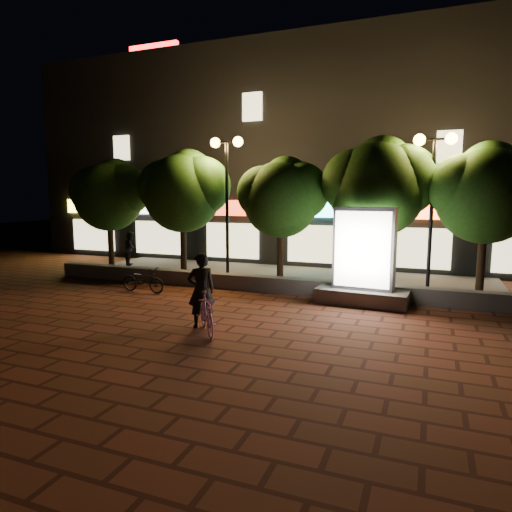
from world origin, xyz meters
The scene contains 16 objects.
ground centered at (0.00, 0.00, 0.00)m, with size 80.00×80.00×0.00m, color maroon.
retaining_wall centered at (0.00, 4.00, 0.25)m, with size 16.00×0.45×0.50m, color slate.
sidewalk centered at (0.00, 6.50, 0.04)m, with size 16.00×5.00×0.08m, color slate.
building_block centered at (-0.01, 12.99, 5.00)m, with size 28.00×8.12×11.30m.
tree_far_left centered at (-6.95, 5.46, 3.29)m, with size 3.36×2.80×4.63m.
tree_left centered at (-3.45, 5.46, 3.44)m, with size 3.60×3.00×4.89m.
tree_mid centered at (0.55, 5.46, 3.22)m, with size 3.24×2.70×4.50m.
tree_right centered at (3.86, 5.46, 3.57)m, with size 3.72×3.10×5.07m.
tree_far_right centered at (7.05, 5.46, 3.37)m, with size 3.48×2.90×4.76m.
street_lamp_left centered at (-1.50, 5.20, 4.03)m, with size 1.26×0.36×5.18m.
street_lamp_right centered at (5.50, 5.20, 3.89)m, with size 1.26×0.36×4.98m.
ad_kiosk centered at (3.72, 3.50, 1.15)m, with size 2.72×1.50×2.85m.
scooter_pink centered at (0.76, -0.81, 0.48)m, with size 0.45×1.59×0.96m, color #D985C7.
rider centered at (0.40, -0.37, 0.91)m, with size 0.67×0.44×1.83m, color black.
scooter_parked centered at (-3.26, 2.37, 0.42)m, with size 0.55×1.59×0.83m, color black.
pedestrian centered at (-6.89, 6.58, 0.84)m, with size 0.74×0.57×1.51m, color black.
Camera 1 is at (5.51, -9.78, 3.22)m, focal length 31.40 mm.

